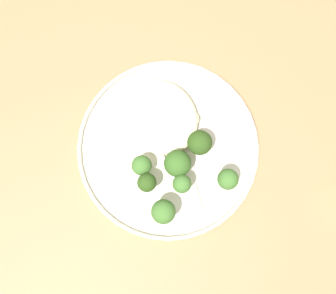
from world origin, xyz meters
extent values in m
plane|color=#665B51|center=(0.00, 0.00, 0.00)|extent=(6.00, 6.00, 0.00)
cube|color=#9E754C|center=(0.00, 0.00, 0.72)|extent=(1.40, 1.00, 0.04)
cylinder|color=beige|center=(-0.02, -0.02, 0.74)|extent=(0.29, 0.29, 0.01)
torus|color=beige|center=(-0.02, -0.02, 0.75)|extent=(0.29, 0.29, 0.01)
ellipsoid|color=beige|center=(0.03, -0.03, 0.76)|extent=(0.13, 0.11, 0.03)
cylinder|color=#E5C689|center=(0.02, -0.04, 0.76)|extent=(0.03, 0.03, 0.01)
cylinder|color=#958159|center=(0.02, -0.04, 0.77)|extent=(0.03, 0.03, 0.00)
cylinder|color=beige|center=(0.00, -0.07, 0.76)|extent=(0.03, 0.03, 0.01)
cylinder|color=#988766|center=(0.00, -0.07, 0.77)|extent=(0.02, 0.02, 0.00)
cylinder|color=beige|center=(0.04, -0.05, 0.76)|extent=(0.03, 0.03, 0.01)
cylinder|color=#988766|center=(0.04, -0.05, 0.77)|extent=(0.02, 0.02, 0.00)
cylinder|color=#E5C689|center=(-0.01, -0.03, 0.76)|extent=(0.03, 0.03, 0.01)
cylinder|color=#958159|center=(-0.01, -0.03, 0.77)|extent=(0.03, 0.03, 0.00)
cylinder|color=#7A994C|center=(-0.05, -0.01, 0.76)|extent=(0.02, 0.02, 0.02)
sphere|color=#386023|center=(-0.05, -0.01, 0.78)|extent=(0.04, 0.04, 0.04)
cylinder|color=#7A994C|center=(-0.10, 0.05, 0.76)|extent=(0.01, 0.01, 0.02)
sphere|color=#42702D|center=(-0.10, 0.05, 0.79)|extent=(0.04, 0.04, 0.04)
cylinder|color=#7A994C|center=(-0.11, -0.06, 0.76)|extent=(0.01, 0.01, 0.03)
sphere|color=#42702D|center=(-0.11, -0.06, 0.79)|extent=(0.03, 0.03, 0.03)
cylinder|color=#89A356|center=(-0.05, 0.04, 0.76)|extent=(0.01, 0.01, 0.03)
sphere|color=#2D4C19|center=(-0.05, 0.04, 0.79)|extent=(0.03, 0.03, 0.03)
cylinder|color=#7A994C|center=(-0.08, 0.00, 0.76)|extent=(0.02, 0.02, 0.03)
sphere|color=#42702D|center=(-0.08, 0.00, 0.79)|extent=(0.03, 0.03, 0.03)
cylinder|color=#89A356|center=(-0.02, 0.03, 0.76)|extent=(0.02, 0.02, 0.02)
sphere|color=#42702D|center=(-0.02, 0.03, 0.78)|extent=(0.03, 0.03, 0.03)
cylinder|color=#7A994C|center=(-0.04, -0.06, 0.76)|extent=(0.02, 0.02, 0.02)
sphere|color=#2D4C19|center=(-0.04, -0.06, 0.79)|extent=(0.04, 0.04, 0.04)
cube|color=silver|center=(-0.03, 0.00, 0.75)|extent=(0.04, 0.01, 0.00)
cube|color=silver|center=(-0.07, -0.01, 0.75)|extent=(0.01, 0.06, 0.00)
cube|color=silver|center=(-0.11, -0.01, 0.75)|extent=(0.04, 0.02, 0.00)
camera|label=1|loc=(-0.09, 0.03, 1.35)|focal=40.83mm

